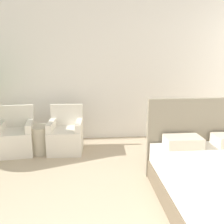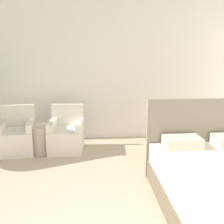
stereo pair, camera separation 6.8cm
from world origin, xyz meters
TOP-DOWN VIEW (x-y plane):
  - wall_back at (0.00, 4.01)m, footprint 10.00×0.06m
  - armchair_near_window_left at (-1.32, 3.32)m, footprint 0.65×0.66m
  - armchair_near_window_right at (-0.45, 3.32)m, footprint 0.62×0.62m
  - side_table at (-0.88, 3.28)m, footprint 0.38×0.38m

SIDE VIEW (x-z plane):
  - side_table at x=-0.88m, z-range 0.00..0.49m
  - armchair_near_window_left at x=-1.32m, z-range -0.14..0.68m
  - armchair_near_window_right at x=-0.45m, z-range -0.14..0.68m
  - wall_back at x=0.00m, z-range 0.00..2.90m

